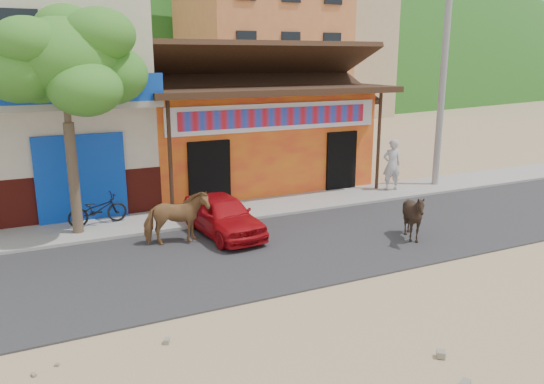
{
  "coord_description": "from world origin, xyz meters",
  "views": [
    {
      "loc": [
        -5.74,
        -8.94,
        4.77
      ],
      "look_at": [
        -0.05,
        3.0,
        1.4
      ],
      "focal_mm": 35.0,
      "sensor_mm": 36.0,
      "label": 1
    }
  ],
  "objects_px": {
    "cow_dark": "(414,216)",
    "scooter": "(98,210)",
    "utility_pole": "(443,76)",
    "red_car": "(223,215)",
    "pedestrian": "(392,165)",
    "cow_tan": "(176,218)",
    "tree": "(68,123)"
  },
  "relations": [
    {
      "from": "utility_pole",
      "to": "red_car",
      "type": "distance_m",
      "value": 10.03
    },
    {
      "from": "cow_dark",
      "to": "utility_pole",
      "type": "bearing_deg",
      "value": 110.32
    },
    {
      "from": "cow_tan",
      "to": "red_car",
      "type": "bearing_deg",
      "value": -77.04
    },
    {
      "from": "utility_pole",
      "to": "red_car",
      "type": "bearing_deg",
      "value": -168.57
    },
    {
      "from": "cow_dark",
      "to": "pedestrian",
      "type": "relative_size",
      "value": 0.71
    },
    {
      "from": "cow_tan",
      "to": "cow_dark",
      "type": "xyz_separation_m",
      "value": [
        5.74,
        -2.41,
        -0.04
      ]
    },
    {
      "from": "utility_pole",
      "to": "pedestrian",
      "type": "relative_size",
      "value": 4.35
    },
    {
      "from": "cow_dark",
      "to": "scooter",
      "type": "bearing_deg",
      "value": -145.38
    },
    {
      "from": "utility_pole",
      "to": "scooter",
      "type": "xyz_separation_m",
      "value": [
        -12.2,
        0.29,
        -3.56
      ]
    },
    {
      "from": "tree",
      "to": "cow_dark",
      "type": "distance_m",
      "value": 9.38
    },
    {
      "from": "utility_pole",
      "to": "red_car",
      "type": "xyz_separation_m",
      "value": [
        -9.2,
        -1.86,
        -3.52
      ]
    },
    {
      "from": "red_car",
      "to": "scooter",
      "type": "height_order",
      "value": "red_car"
    },
    {
      "from": "cow_tan",
      "to": "scooter",
      "type": "distance_m",
      "value": 2.88
    },
    {
      "from": "red_car",
      "to": "pedestrian",
      "type": "xyz_separation_m",
      "value": [
        7.13,
        1.87,
        0.44
      ]
    },
    {
      "from": "utility_pole",
      "to": "scooter",
      "type": "bearing_deg",
      "value": 178.64
    },
    {
      "from": "cow_dark",
      "to": "scooter",
      "type": "distance_m",
      "value": 8.8
    },
    {
      "from": "red_car",
      "to": "pedestrian",
      "type": "bearing_deg",
      "value": 9.07
    },
    {
      "from": "utility_pole",
      "to": "cow_tan",
      "type": "bearing_deg",
      "value": -168.95
    },
    {
      "from": "tree",
      "to": "scooter",
      "type": "height_order",
      "value": "tree"
    },
    {
      "from": "cow_tan",
      "to": "pedestrian",
      "type": "height_order",
      "value": "pedestrian"
    },
    {
      "from": "cow_tan",
      "to": "cow_dark",
      "type": "height_order",
      "value": "cow_tan"
    },
    {
      "from": "utility_pole",
      "to": "scooter",
      "type": "distance_m",
      "value": 12.71
    },
    {
      "from": "tree",
      "to": "utility_pole",
      "type": "bearing_deg",
      "value": 0.9
    },
    {
      "from": "utility_pole",
      "to": "cow_tan",
      "type": "relative_size",
      "value": 4.86
    },
    {
      "from": "utility_pole",
      "to": "pedestrian",
      "type": "distance_m",
      "value": 3.71
    },
    {
      "from": "cow_tan",
      "to": "pedestrian",
      "type": "bearing_deg",
      "value": -71.78
    },
    {
      "from": "pedestrian",
      "to": "red_car",
      "type": "bearing_deg",
      "value": 28.96
    },
    {
      "from": "tree",
      "to": "scooter",
      "type": "distance_m",
      "value": 2.68
    },
    {
      "from": "pedestrian",
      "to": "cow_tan",
      "type": "bearing_deg",
      "value": 27.99
    },
    {
      "from": "cow_tan",
      "to": "cow_dark",
      "type": "distance_m",
      "value": 6.23
    },
    {
      "from": "utility_pole",
      "to": "cow_dark",
      "type": "distance_m",
      "value": 7.4
    },
    {
      "from": "utility_pole",
      "to": "cow_dark",
      "type": "xyz_separation_m",
      "value": [
        -4.8,
        -4.47,
        -3.42
      ]
    }
  ]
}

